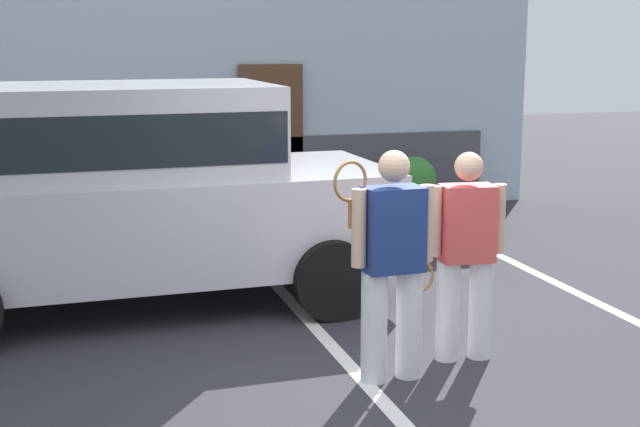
# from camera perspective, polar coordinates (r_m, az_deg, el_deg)

# --- Properties ---
(ground_plane) EXTENTS (40.00, 40.00, 0.00)m
(ground_plane) POSITION_cam_1_polar(r_m,az_deg,el_deg) (6.44, 3.94, -11.19)
(ground_plane) COLOR #2D2D33
(parking_stripe_1) EXTENTS (0.12, 4.40, 0.01)m
(parking_stripe_1) POSITION_cam_1_polar(r_m,az_deg,el_deg) (7.75, -0.50, -7.18)
(parking_stripe_1) COLOR silver
(parking_stripe_1) RESTS_ON ground_plane
(parking_stripe_2) EXTENTS (0.12, 4.40, 0.01)m
(parking_stripe_2) POSITION_cam_1_polar(r_m,az_deg,el_deg) (8.89, 16.88, -5.25)
(parking_stripe_2) COLOR silver
(parking_stripe_2) RESTS_ON ground_plane
(house_frontage) EXTENTS (9.38, 0.40, 3.37)m
(house_frontage) POSITION_cam_1_polar(r_m,az_deg,el_deg) (12.29, -6.79, 7.14)
(house_frontage) COLOR silver
(house_frontage) RESTS_ON ground_plane
(parked_suv) EXTENTS (4.63, 2.23, 2.05)m
(parked_suv) POSITION_cam_1_polar(r_m,az_deg,el_deg) (8.23, -12.37, 1.85)
(parked_suv) COLOR #B7B7BC
(parked_suv) RESTS_ON ground_plane
(tennis_player_man) EXTENTS (0.77, 0.28, 1.69)m
(tennis_player_man) POSITION_cam_1_polar(r_m,az_deg,el_deg) (6.34, 4.66, -3.13)
(tennis_player_man) COLOR white
(tennis_player_man) RESTS_ON ground_plane
(tennis_player_woman) EXTENTS (0.85, 0.30, 1.62)m
(tennis_player_woman) POSITION_cam_1_polar(r_m,az_deg,el_deg) (6.83, 9.35, -2.59)
(tennis_player_woman) COLOR white
(tennis_player_woman) RESTS_ON ground_plane
(potted_plant_by_porch) EXTENTS (0.64, 0.64, 0.84)m
(potted_plant_by_porch) POSITION_cam_1_polar(r_m,az_deg,el_deg) (12.35, 6.05, 1.96)
(potted_plant_by_porch) COLOR #9E5638
(potted_plant_by_porch) RESTS_ON ground_plane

